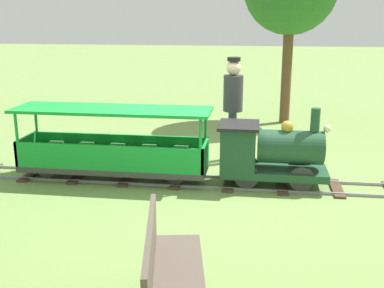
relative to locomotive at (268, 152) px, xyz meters
The scene contains 6 objects.
ground_plane 0.99m from the locomotive, 90.00° to the right, with size 60.00×60.00×0.00m, color #75934C.
track 1.31m from the locomotive, 90.00° to the right, with size 0.68×6.40×0.04m.
locomotive is the anchor object (origin of this frame).
passenger_car 2.12m from the locomotive, 90.00° to the right, with size 0.74×2.70×0.97m.
conductor_person 1.31m from the locomotive, 153.79° to the right, with size 0.30×0.30×1.62m.
park_bench 3.26m from the locomotive, 13.03° to the right, with size 1.35×0.63×0.82m.
Camera 1 is at (6.11, 0.71, 2.23)m, focal length 44.39 mm.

